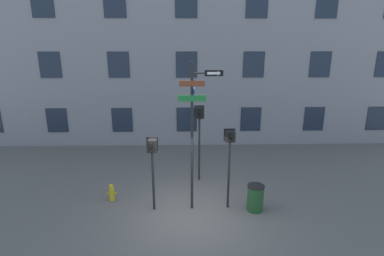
{
  "coord_description": "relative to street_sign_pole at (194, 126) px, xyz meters",
  "views": [
    {
      "loc": [
        -0.09,
        -8.58,
        5.37
      ],
      "look_at": [
        0.12,
        0.41,
        2.81
      ],
      "focal_mm": 28.0,
      "sensor_mm": 36.0,
      "label": 1
    }
  ],
  "objects": [
    {
      "name": "street_sign_pole",
      "position": [
        0.0,
        0.0,
        0.0
      ],
      "size": [
        1.36,
        0.74,
        4.84
      ],
      "color": "black",
      "rests_on": "ground_plane"
    },
    {
      "name": "pedestrian_signal_across",
      "position": [
        0.27,
        2.15,
        -0.48
      ],
      "size": [
        0.38,
        0.4,
        3.06
      ],
      "color": "black",
      "rests_on": "ground_plane"
    },
    {
      "name": "ground_plane",
      "position": [
        -0.19,
        -0.4,
        -2.89
      ],
      "size": [
        60.0,
        60.0,
        0.0
      ],
      "primitive_type": "plane",
      "color": "#595651"
    },
    {
      "name": "pedestrian_signal_right",
      "position": [
        1.14,
        0.04,
        -0.76
      ],
      "size": [
        0.37,
        0.4,
        2.73
      ],
      "color": "black",
      "rests_on": "ground_plane"
    },
    {
      "name": "fire_hydrant",
      "position": [
        -2.89,
        0.58,
        -2.58
      ],
      "size": [
        0.34,
        0.18,
        0.63
      ],
      "color": "gold",
      "rests_on": "ground_plane"
    },
    {
      "name": "pedestrian_signal_left",
      "position": [
        -1.34,
        -0.04,
        -0.93
      ],
      "size": [
        0.37,
        0.4,
        2.48
      ],
      "color": "black",
      "rests_on": "ground_plane"
    },
    {
      "name": "building_facade",
      "position": [
        -0.19,
        6.8,
        2.86
      ],
      "size": [
        24.0,
        0.63,
        11.49
      ],
      "color": "gray",
      "rests_on": "ground_plane"
    },
    {
      "name": "trash_bin",
      "position": [
        2.02,
        -0.17,
        -2.44
      ],
      "size": [
        0.56,
        0.56,
        0.9
      ],
      "color": "#1E4723",
      "rests_on": "ground_plane"
    }
  ]
}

